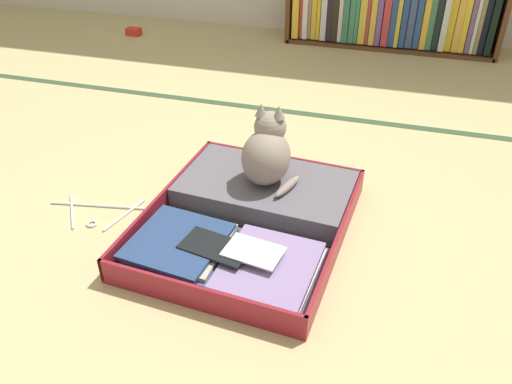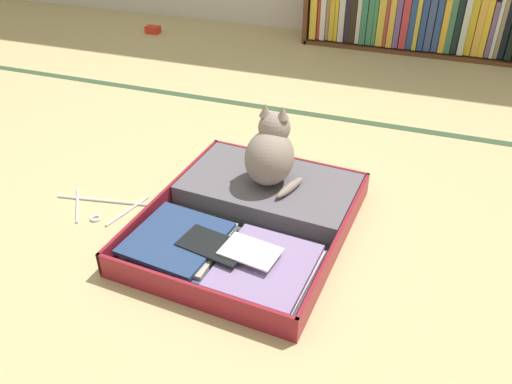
{
  "view_description": "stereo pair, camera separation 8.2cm",
  "coord_description": "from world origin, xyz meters",
  "px_view_note": "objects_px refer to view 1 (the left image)",
  "views": [
    {
      "loc": [
        0.54,
        -1.41,
        1.19
      ],
      "look_at": [
        0.13,
        -0.01,
        0.2
      ],
      "focal_mm": 36.89,
      "sensor_mm": 36.0,
      "label": 1
    },
    {
      "loc": [
        0.62,
        -1.38,
        1.19
      ],
      "look_at": [
        0.13,
        -0.01,
        0.2
      ],
      "focal_mm": 36.89,
      "sensor_mm": 36.0,
      "label": 2
    }
  ],
  "objects_px": {
    "black_cat": "(268,153)",
    "open_suitcase": "(251,214)",
    "clothes_hanger": "(99,212)",
    "small_red_pouch": "(134,32)"
  },
  "relations": [
    {
      "from": "black_cat",
      "to": "small_red_pouch",
      "type": "height_order",
      "value": "black_cat"
    },
    {
      "from": "open_suitcase",
      "to": "clothes_hanger",
      "type": "height_order",
      "value": "open_suitcase"
    },
    {
      "from": "open_suitcase",
      "to": "black_cat",
      "type": "relative_size",
      "value": 2.92
    },
    {
      "from": "open_suitcase",
      "to": "clothes_hanger",
      "type": "xyz_separation_m",
      "value": [
        -0.57,
        -0.1,
        -0.04
      ]
    },
    {
      "from": "small_red_pouch",
      "to": "black_cat",
      "type": "bearing_deg",
      "value": -49.72
    },
    {
      "from": "black_cat",
      "to": "open_suitcase",
      "type": "bearing_deg",
      "value": -95.75
    },
    {
      "from": "clothes_hanger",
      "to": "small_red_pouch",
      "type": "distance_m",
      "value": 2.17
    },
    {
      "from": "black_cat",
      "to": "small_red_pouch",
      "type": "relative_size",
      "value": 2.99
    },
    {
      "from": "black_cat",
      "to": "small_red_pouch",
      "type": "bearing_deg",
      "value": 130.28
    },
    {
      "from": "clothes_hanger",
      "to": "open_suitcase",
      "type": "bearing_deg",
      "value": 10.07
    }
  ]
}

